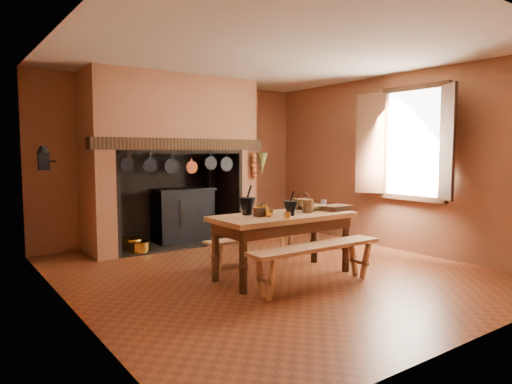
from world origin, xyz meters
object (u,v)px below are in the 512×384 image
(work_table, at_px, (283,224))
(wicker_basket, at_px, (303,203))
(coffee_grinder, at_px, (260,211))
(bench_front, at_px, (316,256))
(mixing_bowl, at_px, (312,207))
(iron_range, at_px, (183,214))

(work_table, height_order, wicker_basket, wicker_basket)
(work_table, height_order, coffee_grinder, coffee_grinder)
(bench_front, bearing_deg, mixing_bowl, 50.65)
(iron_range, xyz_separation_m, mixing_bowl, (0.61, -2.64, 0.34))
(bench_front, relative_size, wicker_basket, 6.20)
(bench_front, bearing_deg, wicker_basket, 57.37)
(work_table, relative_size, bench_front, 1.02)
(iron_range, bearing_deg, wicker_basket, -76.58)
(mixing_bowl, distance_m, wicker_basket, 0.17)
(coffee_grinder, bearing_deg, iron_range, 70.31)
(iron_range, height_order, coffee_grinder, iron_range)
(wicker_basket, bearing_deg, bench_front, -105.92)
(work_table, bearing_deg, coffee_grinder, 178.11)
(mixing_bowl, xyz_separation_m, wicker_basket, (-0.02, 0.17, 0.04))
(iron_range, height_order, bench_front, iron_range)
(work_table, bearing_deg, wicker_basket, 25.57)
(bench_front, bearing_deg, iron_range, 90.48)
(mixing_bowl, relative_size, wicker_basket, 1.06)
(bench_front, xyz_separation_m, mixing_bowl, (0.58, 0.71, 0.45))
(coffee_grinder, distance_m, mixing_bowl, 0.94)
(iron_range, xyz_separation_m, bench_front, (0.03, -3.35, -0.11))
(bench_front, xyz_separation_m, wicker_basket, (0.56, 0.88, 0.49))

